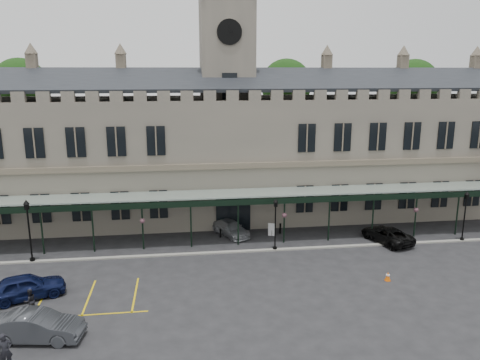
{
  "coord_description": "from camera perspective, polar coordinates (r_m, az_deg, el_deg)",
  "views": [
    {
      "loc": [
        -4.74,
        -30.38,
        14.61
      ],
      "look_at": [
        0.0,
        6.0,
        6.0
      ],
      "focal_mm": 35.0,
      "sensor_mm": 36.0,
      "label": 1
    }
  ],
  "objects": [
    {
      "name": "ground",
      "position": [
        34.04,
        1.33,
        -12.21
      ],
      "size": [
        140.0,
        140.0,
        0.0
      ],
      "primitive_type": "plane",
      "color": "black"
    },
    {
      "name": "station_building",
      "position": [
        47.24,
        -1.55,
        3.28
      ],
      "size": [
        60.0,
        10.36,
        17.3
      ],
      "color": "#635D53",
      "rests_on": "ground"
    },
    {
      "name": "clock_tower",
      "position": [
        46.64,
        -1.62,
        11.36
      ],
      "size": [
        5.6,
        5.6,
        24.8
      ],
      "color": "#635D53",
      "rests_on": "ground"
    },
    {
      "name": "canopy",
      "position": [
        40.05,
        -0.27,
        -4.54
      ],
      "size": [
        50.0,
        4.1,
        4.3
      ],
      "color": "#8C9E93",
      "rests_on": "ground"
    },
    {
      "name": "kerb",
      "position": [
        39.01,
        0.1,
        -8.69
      ],
      "size": [
        60.0,
        0.4,
        0.12
      ],
      "primitive_type": "cube",
      "color": "gray",
      "rests_on": "ground"
    },
    {
      "name": "parking_markings",
      "position": [
        33.67,
        -23.25,
        -13.67
      ],
      "size": [
        16.0,
        6.0,
        0.01
      ],
      "primitive_type": null,
      "color": "gold",
      "rests_on": "ground"
    },
    {
      "name": "tree_behind_left",
      "position": [
        58.04,
        -25.15,
        10.21
      ],
      "size": [
        6.0,
        6.0,
        16.0
      ],
      "color": "#332314",
      "rests_on": "ground"
    },
    {
      "name": "tree_behind_mid",
      "position": [
        56.86,
        5.64,
        11.34
      ],
      "size": [
        6.0,
        6.0,
        16.0
      ],
      "color": "#332314",
      "rests_on": "ground"
    },
    {
      "name": "tree_behind_right",
      "position": [
        62.42,
        20.37,
        10.76
      ],
      "size": [
        6.0,
        6.0,
        16.0
      ],
      "color": "#332314",
      "rests_on": "ground"
    },
    {
      "name": "lamp_post_left",
      "position": [
        39.54,
        -24.36,
        -5.09
      ],
      "size": [
        0.48,
        0.48,
        5.06
      ],
      "color": "black",
      "rests_on": "ground"
    },
    {
      "name": "lamp_post_mid",
      "position": [
        38.62,
        4.33,
        -4.87
      ],
      "size": [
        0.42,
        0.42,
        4.47
      ],
      "color": "black",
      "rests_on": "ground"
    },
    {
      "name": "lamp_post_right",
      "position": [
        44.98,
        25.74,
        -3.51
      ],
      "size": [
        0.43,
        0.43,
        4.53
      ],
      "color": "black",
      "rests_on": "ground"
    },
    {
      "name": "traffic_cone",
      "position": [
        35.58,
        17.58,
        -11.13
      ],
      "size": [
        0.41,
        0.41,
        0.65
      ],
      "rotation": [
        0.0,
        0.0,
        0.32
      ],
      "color": "#DA5606",
      "rests_on": "ground"
    },
    {
      "name": "sign_board",
      "position": [
        42.59,
        3.91,
        -6.06
      ],
      "size": [
        0.67,
        0.27,
        1.18
      ],
      "rotation": [
        0.0,
        0.0,
        -0.33
      ],
      "color": "black",
      "rests_on": "ground"
    },
    {
      "name": "bollard_left",
      "position": [
        42.17,
        -2.41,
        -6.49
      ],
      "size": [
        0.14,
        0.14,
        0.81
      ],
      "primitive_type": "cylinder",
      "color": "black",
      "rests_on": "ground"
    },
    {
      "name": "bollard_right",
      "position": [
        43.26,
        4.93,
        -5.91
      ],
      "size": [
        0.17,
        0.17,
        0.95
      ],
      "primitive_type": "cylinder",
      "color": "black",
      "rests_on": "ground"
    },
    {
      "name": "car_left_a",
      "position": [
        34.34,
        -24.64,
        -11.73
      ],
      "size": [
        5.27,
        3.59,
        1.67
      ],
      "primitive_type": "imported",
      "rotation": [
        0.0,
        0.0,
        1.94
      ],
      "color": "#0D1439",
      "rests_on": "ground"
    },
    {
      "name": "car_left_b",
      "position": [
        29.3,
        -23.49,
        -16.06
      ],
      "size": [
        5.2,
        2.43,
        1.65
      ],
      "primitive_type": "imported",
      "rotation": [
        0.0,
        0.0,
        1.43
      ],
      "color": "#35383D",
      "rests_on": "ground"
    },
    {
      "name": "car_taxi",
      "position": [
        42.67,
        -1.15,
        -5.88
      ],
      "size": [
        3.69,
        4.85,
        1.31
      ],
      "primitive_type": "imported",
      "rotation": [
        0.0,
        0.0,
        0.47
      ],
      "color": "#96999E",
      "rests_on": "ground"
    },
    {
      "name": "car_van",
      "position": [
        42.88,
        17.46,
        -6.37
      ],
      "size": [
        3.76,
        5.45,
        1.38
      ],
      "primitive_type": "imported",
      "rotation": [
        0.0,
        0.0,
        3.47
      ],
      "color": "black",
      "rests_on": "ground"
    },
    {
      "name": "person_a",
      "position": [
        27.55,
        -26.71,
        -18.12
      ],
      "size": [
        0.81,
        0.72,
        1.85
      ],
      "primitive_type": "imported",
      "rotation": [
        0.0,
        0.0,
        0.53
      ],
      "color": "black",
      "rests_on": "ground"
    },
    {
      "name": "person_b",
      "position": [
        32.47,
        -24.23,
        -13.28
      ],
      "size": [
        0.94,
        0.91,
        1.53
      ],
      "primitive_type": "imported",
      "rotation": [
        0.0,
        0.0,
        3.79
      ],
      "color": "black",
      "rests_on": "ground"
    }
  ]
}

